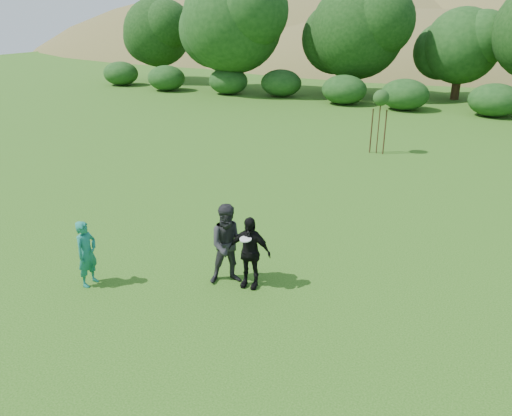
% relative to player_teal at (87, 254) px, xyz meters
% --- Properties ---
extents(ground, '(120.00, 120.00, 0.00)m').
position_rel_player_teal_xyz_m(ground, '(2.69, 0.58, -0.81)').
color(ground, '#19470C').
rests_on(ground, ground).
extents(player_teal, '(0.39, 0.59, 1.61)m').
position_rel_player_teal_xyz_m(player_teal, '(0.00, 0.00, 0.00)').
color(player_teal, '#19725F').
rests_on(player_teal, ground).
extents(player_grey, '(1.21, 1.15, 1.97)m').
position_rel_player_teal_xyz_m(player_grey, '(2.96, 1.49, 0.18)').
color(player_grey, '#272729').
rests_on(player_grey, ground).
extents(player_black, '(1.06, 0.52, 1.75)m').
position_rel_player_teal_xyz_m(player_black, '(3.47, 1.52, 0.07)').
color(player_black, black).
rests_on(player_black, ground).
extents(frisbee, '(0.27, 0.27, 0.05)m').
position_rel_player_teal_xyz_m(frisbee, '(3.47, 1.33, 0.49)').
color(frisbee, white).
rests_on(frisbee, ground).
extents(sapling, '(0.70, 0.70, 2.85)m').
position_rel_player_teal_xyz_m(sapling, '(3.67, 14.51, 1.61)').
color(sapling, '#392216').
rests_on(sapling, ground).
extents(hillside, '(150.00, 72.00, 52.00)m').
position_rel_player_teal_xyz_m(hillside, '(2.13, 69.03, -12.78)').
color(hillside, olive).
rests_on(hillside, ground).
extents(tree_row, '(53.92, 10.38, 9.62)m').
position_rel_player_teal_xyz_m(tree_row, '(5.91, 29.26, 4.07)').
color(tree_row, '#3A2616').
rests_on(tree_row, ground).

